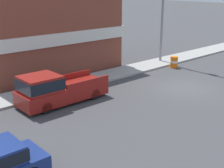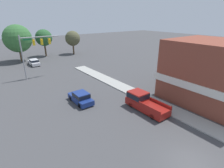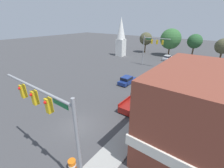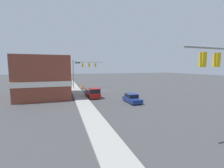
{
  "view_description": "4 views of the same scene",
  "coord_description": "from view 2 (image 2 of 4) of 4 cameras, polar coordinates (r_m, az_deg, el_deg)",
  "views": [
    {
      "loc": [
        -11.98,
        17.4,
        6.85
      ],
      "look_at": [
        -0.02,
        6.7,
        1.72
      ],
      "focal_mm": 50.0,
      "sensor_mm": 36.0,
      "label": 1
    },
    {
      "loc": [
        -11.14,
        -4.61,
        10.62
      ],
      "look_at": [
        0.66,
        11.11,
        3.0
      ],
      "focal_mm": 28.0,
      "sensor_mm": 36.0,
      "label": 2
    },
    {
      "loc": [
        11.73,
        -8.97,
        11.52
      ],
      "look_at": [
        -0.68,
        7.67,
        2.56
      ],
      "focal_mm": 24.0,
      "sensor_mm": 36.0,
      "label": 3
    },
    {
      "loc": [
        8.8,
        36.54,
        5.87
      ],
      "look_at": [
        0.15,
        10.41,
        2.77
      ],
      "focal_mm": 24.0,
      "sensor_mm": 36.0,
      "label": 4
    }
  ],
  "objects": [
    {
      "name": "backdrop_tree_right_mid",
      "position": [
        54.34,
        -12.73,
        14.31
      ],
      "size": [
        4.33,
        4.33,
        6.75
      ],
      "color": "#4C3823",
      "rests_on": "ground"
    },
    {
      "name": "corner_brick_building",
      "position": [
        25.76,
        30.56,
        2.97
      ],
      "size": [
        9.51,
        11.31,
        7.9
      ],
      "color": "brown",
      "rests_on": "ground"
    },
    {
      "name": "pickup_truck_parked",
      "position": [
        21.63,
        10.2,
        -5.73
      ],
      "size": [
        2.02,
        5.53,
        1.93
      ],
      "color": "black",
      "rests_on": "ground"
    },
    {
      "name": "far_signal_assembly",
      "position": [
        34.15,
        -23.98,
        11.13
      ],
      "size": [
        6.79,
        0.49,
        7.77
      ],
      "color": "gray",
      "rests_on": "ground"
    },
    {
      "name": "sidewalk_curb",
      "position": [
        20.4,
        32.68,
        -13.74
      ],
      "size": [
        2.4,
        60.0,
        0.14
      ],
      "color": "#9E9E99",
      "rests_on": "ground"
    },
    {
      "name": "car_distant",
      "position": [
        44.74,
        -24.16,
        6.57
      ],
      "size": [
        1.76,
        4.75,
        1.38
      ],
      "color": "black",
      "rests_on": "ground"
    },
    {
      "name": "ground_plane",
      "position": [
        16.07,
        24.44,
        -22.49
      ],
      "size": [
        200.0,
        200.0,
        0.0
      ],
      "primitive_type": "plane",
      "color": "#424244"
    },
    {
      "name": "backdrop_tree_center",
      "position": [
        53.25,
        -21.39,
        13.88
      ],
      "size": [
        4.51,
        4.51,
        7.4
      ],
      "color": "#4C3823",
      "rests_on": "ground"
    },
    {
      "name": "backdrop_tree_left_mid",
      "position": [
        49.3,
        -28.46,
        12.91
      ],
      "size": [
        6.61,
        6.61,
        8.93
      ],
      "color": "#4C3823",
      "rests_on": "ground"
    },
    {
      "name": "car_lead",
      "position": [
        23.19,
        -10.16,
        -4.3
      ],
      "size": [
        1.76,
        4.21,
        1.48
      ],
      "color": "black",
      "rests_on": "ground"
    }
  ]
}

